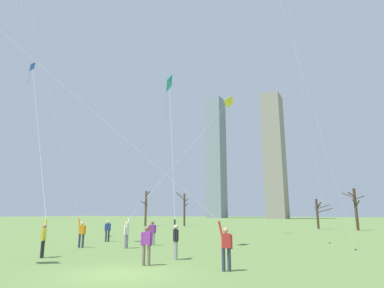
{
  "coord_description": "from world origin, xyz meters",
  "views": [
    {
      "loc": [
        7.84,
        -10.0,
        2.16
      ],
      "look_at": [
        0.0,
        6.0,
        6.05
      ],
      "focal_mm": 29.78,
      "sensor_mm": 36.0,
      "label": 1
    }
  ],
  "objects_px": {
    "bare_tree_center": "(318,212)",
    "bare_tree_left_of_center": "(356,207)",
    "bare_tree_rightmost": "(146,207)",
    "kite_flyer_midfield_right_pink": "(145,170)",
    "bystander_strolling_midfield": "(152,232)",
    "kite_flyer_far_back_orange": "(68,172)",
    "bare_tree_far_right_edge": "(184,208)",
    "kite_flyer_midfield_center_teal": "(174,192)",
    "bystander_far_off_by_trees": "(147,243)",
    "bystander_watching_nearby": "(108,230)",
    "kite_flyer_foreground_left_yellow": "(160,190)",
    "kite_flyer_midfield_left_blue": "(40,192)"
  },
  "relations": [
    {
      "from": "bare_tree_center",
      "to": "bare_tree_left_of_center",
      "type": "distance_m",
      "value": 5.39
    },
    {
      "from": "bare_tree_center",
      "to": "bare_tree_left_of_center",
      "type": "relative_size",
      "value": 0.78
    },
    {
      "from": "bare_tree_center",
      "to": "bare_tree_rightmost",
      "type": "bearing_deg",
      "value": -174.6
    },
    {
      "from": "kite_flyer_midfield_right_pink",
      "to": "bare_tree_left_of_center",
      "type": "height_order",
      "value": "kite_flyer_midfield_right_pink"
    },
    {
      "from": "bare_tree_center",
      "to": "bystander_strolling_midfield",
      "type": "bearing_deg",
      "value": -105.22
    },
    {
      "from": "kite_flyer_far_back_orange",
      "to": "bare_tree_far_right_edge",
      "type": "xyz_separation_m",
      "value": [
        -9.15,
        34.75,
        -1.84
      ]
    },
    {
      "from": "kite_flyer_midfield_right_pink",
      "to": "bystander_strolling_midfield",
      "type": "distance_m",
      "value": 10.67
    },
    {
      "from": "kite_flyer_midfield_center_teal",
      "to": "bystander_far_off_by_trees",
      "type": "height_order",
      "value": "kite_flyer_midfield_center_teal"
    },
    {
      "from": "bystander_watching_nearby",
      "to": "bare_tree_left_of_center",
      "type": "bearing_deg",
      "value": 56.63
    },
    {
      "from": "bystander_strolling_midfield",
      "to": "bystander_watching_nearby",
      "type": "xyz_separation_m",
      "value": [
        -4.79,
        0.96,
        0.0
      ]
    },
    {
      "from": "kite_flyer_far_back_orange",
      "to": "bare_tree_left_of_center",
      "type": "relative_size",
      "value": 3.78
    },
    {
      "from": "bystander_far_off_by_trees",
      "to": "bare_tree_rightmost",
      "type": "height_order",
      "value": "bare_tree_rightmost"
    },
    {
      "from": "kite_flyer_foreground_left_yellow",
      "to": "bare_tree_rightmost",
      "type": "height_order",
      "value": "kite_flyer_foreground_left_yellow"
    },
    {
      "from": "kite_flyer_midfield_right_pink",
      "to": "kite_flyer_midfield_center_teal",
      "type": "height_order",
      "value": "kite_flyer_midfield_right_pink"
    },
    {
      "from": "kite_flyer_far_back_orange",
      "to": "bare_tree_center",
      "type": "height_order",
      "value": "kite_flyer_far_back_orange"
    },
    {
      "from": "bystander_strolling_midfield",
      "to": "bare_tree_far_right_edge",
      "type": "distance_m",
      "value": 33.93
    },
    {
      "from": "bare_tree_far_right_edge",
      "to": "kite_flyer_midfield_right_pink",
      "type": "bearing_deg",
      "value": -64.57
    },
    {
      "from": "bare_tree_left_of_center",
      "to": "bystander_far_off_by_trees",
      "type": "bearing_deg",
      "value": -103.55
    },
    {
      "from": "kite_flyer_foreground_left_yellow",
      "to": "bystander_strolling_midfield",
      "type": "distance_m",
      "value": 3.12
    },
    {
      "from": "kite_flyer_foreground_left_yellow",
      "to": "kite_flyer_midfield_right_pink",
      "type": "distance_m",
      "value": 11.07
    },
    {
      "from": "bystander_far_off_by_trees",
      "to": "bare_tree_far_right_edge",
      "type": "height_order",
      "value": "bare_tree_far_right_edge"
    },
    {
      "from": "bare_tree_far_right_edge",
      "to": "bare_tree_center",
      "type": "bearing_deg",
      "value": -1.38
    },
    {
      "from": "bystander_watching_nearby",
      "to": "kite_flyer_foreground_left_yellow",
      "type": "bearing_deg",
      "value": -0.22
    },
    {
      "from": "kite_flyer_midfield_right_pink",
      "to": "kite_flyer_far_back_orange",
      "type": "bearing_deg",
      "value": 152.7
    },
    {
      "from": "bare_tree_left_of_center",
      "to": "kite_flyer_far_back_orange",
      "type": "bearing_deg",
      "value": -118.91
    },
    {
      "from": "kite_flyer_foreground_left_yellow",
      "to": "bare_tree_rightmost",
      "type": "distance_m",
      "value": 33.25
    },
    {
      "from": "bystander_strolling_midfield",
      "to": "bystander_far_off_by_trees",
      "type": "relative_size",
      "value": 1.0
    },
    {
      "from": "kite_flyer_far_back_orange",
      "to": "bare_tree_far_right_edge",
      "type": "relative_size",
      "value": 3.52
    },
    {
      "from": "bare_tree_rightmost",
      "to": "bare_tree_left_of_center",
      "type": "bearing_deg",
      "value": 0.56
    },
    {
      "from": "kite_flyer_midfield_center_teal",
      "to": "bare_tree_rightmost",
      "type": "bearing_deg",
      "value": 126.33
    },
    {
      "from": "bystander_far_off_by_trees",
      "to": "bare_tree_rightmost",
      "type": "xyz_separation_m",
      "value": [
        -24.1,
        35.26,
        2.4
      ]
    },
    {
      "from": "bare_tree_rightmost",
      "to": "kite_flyer_midfield_center_teal",
      "type": "bearing_deg",
      "value": -53.67
    },
    {
      "from": "kite_flyer_midfield_left_blue",
      "to": "bare_tree_center",
      "type": "relative_size",
      "value": 3.96
    },
    {
      "from": "kite_flyer_far_back_orange",
      "to": "bystander_watching_nearby",
      "type": "relative_size",
      "value": 12.59
    },
    {
      "from": "bystander_far_off_by_trees",
      "to": "bare_tree_center",
      "type": "xyz_separation_m",
      "value": [
        3.74,
        37.9,
        1.41
      ]
    },
    {
      "from": "kite_flyer_foreground_left_yellow",
      "to": "bystander_watching_nearby",
      "type": "bearing_deg",
      "value": 179.78
    },
    {
      "from": "kite_flyer_midfield_left_blue",
      "to": "kite_flyer_midfield_center_teal",
      "type": "relative_size",
      "value": 1.39
    },
    {
      "from": "kite_flyer_midfield_left_blue",
      "to": "kite_flyer_midfield_right_pink",
      "type": "relative_size",
      "value": 1.14
    },
    {
      "from": "bare_tree_rightmost",
      "to": "kite_flyer_midfield_left_blue",
      "type": "bearing_deg",
      "value": -64.96
    },
    {
      "from": "kite_flyer_foreground_left_yellow",
      "to": "bare_tree_center",
      "type": "distance_m",
      "value": 30.71
    },
    {
      "from": "bare_tree_center",
      "to": "kite_flyer_far_back_orange",
      "type": "bearing_deg",
      "value": -110.49
    },
    {
      "from": "bystander_strolling_midfield",
      "to": "bystander_watching_nearby",
      "type": "distance_m",
      "value": 4.89
    },
    {
      "from": "kite_flyer_foreground_left_yellow",
      "to": "bare_tree_center",
      "type": "xyz_separation_m",
      "value": [
        8.29,
        29.53,
        -1.56
      ]
    },
    {
      "from": "kite_flyer_midfield_right_pink",
      "to": "bare_tree_far_right_edge",
      "type": "relative_size",
      "value": 2.5
    },
    {
      "from": "bare_tree_far_right_edge",
      "to": "bare_tree_left_of_center",
      "type": "height_order",
      "value": "bare_tree_far_right_edge"
    },
    {
      "from": "kite_flyer_foreground_left_yellow",
      "to": "bare_tree_center",
      "type": "height_order",
      "value": "kite_flyer_foreground_left_yellow"
    },
    {
      "from": "kite_flyer_midfield_left_blue",
      "to": "bystander_strolling_midfield",
      "type": "xyz_separation_m",
      "value": [
        3.5,
        6.54,
        -2.47
      ]
    },
    {
      "from": "kite_flyer_midfield_right_pink",
      "to": "bare_tree_rightmost",
      "type": "height_order",
      "value": "kite_flyer_midfield_right_pink"
    },
    {
      "from": "kite_flyer_midfield_right_pink",
      "to": "bystander_watching_nearby",
      "type": "xyz_separation_m",
      "value": [
        -10.06,
        9.75,
        -2.94
      ]
    },
    {
      "from": "kite_flyer_midfield_right_pink",
      "to": "kite_flyer_far_back_orange",
      "type": "height_order",
      "value": "kite_flyer_far_back_orange"
    }
  ]
}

